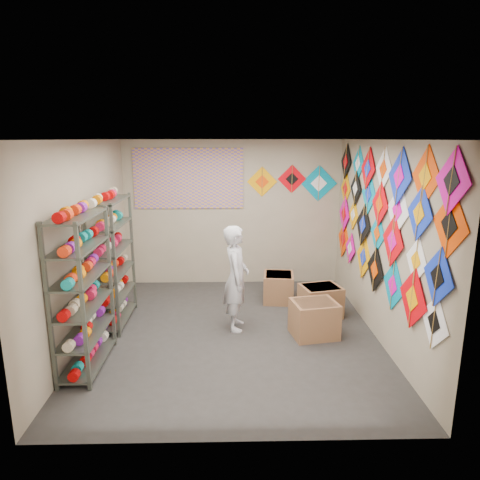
{
  "coord_description": "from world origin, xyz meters",
  "views": [
    {
      "loc": [
        -0.03,
        -5.64,
        2.71
      ],
      "look_at": [
        0.1,
        0.3,
        1.3
      ],
      "focal_mm": 32.0,
      "sensor_mm": 36.0,
      "label": 1
    }
  ],
  "objects_px": {
    "shelf_rack_back": "(112,261)",
    "shopkeeper": "(236,278)",
    "carton_b": "(320,301)",
    "carton_c": "(278,287)",
    "shelf_rack_front": "(83,292)",
    "carton_a": "(314,319)"
  },
  "relations": [
    {
      "from": "shelf_rack_front",
      "to": "carton_b",
      "type": "height_order",
      "value": "shelf_rack_front"
    },
    {
      "from": "shopkeeper",
      "to": "carton_b",
      "type": "distance_m",
      "value": 1.48
    },
    {
      "from": "carton_a",
      "to": "carton_b",
      "type": "bearing_deg",
      "value": 60.99
    },
    {
      "from": "shelf_rack_front",
      "to": "carton_a",
      "type": "distance_m",
      "value": 3.09
    },
    {
      "from": "shelf_rack_back",
      "to": "carton_a",
      "type": "height_order",
      "value": "shelf_rack_back"
    },
    {
      "from": "shelf_rack_front",
      "to": "carton_a",
      "type": "relative_size",
      "value": 3.15
    },
    {
      "from": "shelf_rack_front",
      "to": "shopkeeper",
      "type": "height_order",
      "value": "shelf_rack_front"
    },
    {
      "from": "carton_a",
      "to": "shelf_rack_front",
      "type": "bearing_deg",
      "value": -176.05
    },
    {
      "from": "carton_b",
      "to": "shelf_rack_front",
      "type": "bearing_deg",
      "value": -168.71
    },
    {
      "from": "shopkeeper",
      "to": "carton_c",
      "type": "distance_m",
      "value": 1.39
    },
    {
      "from": "shopkeeper",
      "to": "carton_c",
      "type": "bearing_deg",
      "value": -32.51
    },
    {
      "from": "shelf_rack_front",
      "to": "shelf_rack_back",
      "type": "distance_m",
      "value": 1.3
    },
    {
      "from": "carton_a",
      "to": "carton_b",
      "type": "xyz_separation_m",
      "value": [
        0.23,
        0.7,
        -0.01
      ]
    },
    {
      "from": "shelf_rack_front",
      "to": "carton_c",
      "type": "xyz_separation_m",
      "value": [
        2.56,
        2.1,
        -0.71
      ]
    },
    {
      "from": "carton_a",
      "to": "shopkeeper",
      "type": "bearing_deg",
      "value": 154.72
    },
    {
      "from": "shopkeeper",
      "to": "shelf_rack_back",
      "type": "bearing_deg",
      "value": 84.19
    },
    {
      "from": "shelf_rack_back",
      "to": "shopkeeper",
      "type": "xyz_separation_m",
      "value": [
        1.82,
        -0.26,
        -0.18
      ]
    },
    {
      "from": "shelf_rack_front",
      "to": "carton_a",
      "type": "bearing_deg",
      "value": 14.5
    },
    {
      "from": "shelf_rack_front",
      "to": "carton_b",
      "type": "relative_size",
      "value": 3.22
    },
    {
      "from": "carton_b",
      "to": "carton_c",
      "type": "distance_m",
      "value": 0.87
    },
    {
      "from": "shelf_rack_back",
      "to": "shelf_rack_front",
      "type": "bearing_deg",
      "value": -90.0
    },
    {
      "from": "shelf_rack_back",
      "to": "carton_b",
      "type": "bearing_deg",
      "value": 2.78
    }
  ]
}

